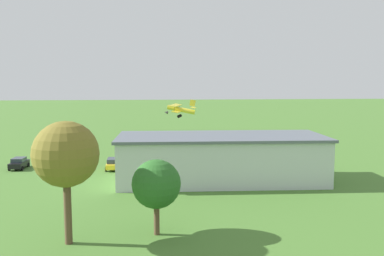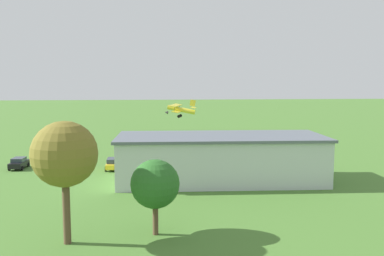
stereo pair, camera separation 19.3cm
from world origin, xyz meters
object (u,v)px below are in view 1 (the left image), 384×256
Objects in this scene: car_black at (19,163)px; person_near_hangar_door at (122,158)px; person_by_parked_cars at (278,157)px; tree_at_field_edge at (66,155)px; car_yellow at (113,164)px; tree_by_windsock at (156,184)px; hangar at (221,158)px; biplane at (180,109)px; car_silver at (65,165)px.

person_near_hangar_door reaches higher than car_black.
tree_at_field_edge is at bearing 49.18° from person_by_parked_cars.
car_yellow is at bearing 173.16° from car_black.
tree_at_field_edge is 1.53× the size of tree_by_windsock.
hangar is 25.12m from tree_at_field_edge.
biplane is at bearing -56.90° from person_by_parked_cars.
car_yellow is 25.92m from person_by_parked_cars.
hangar is at bearing 95.16° from biplane.
car_yellow is 2.57× the size of person_near_hangar_door.
biplane is 1.20× the size of tree_by_windsock.
tree_by_windsock is at bearing 124.99° from car_black.
person_near_hangar_door is (-7.76, -4.63, 0.01)m from car_silver.
car_silver reaches higher than car_black.
tree_at_field_edge is at bearing 113.45° from car_black.
person_near_hangar_door is (13.46, -12.82, -2.12)m from hangar.
tree_by_windsock is (-19.85, 28.36, 3.48)m from car_black.
hangar is 17.02m from car_yellow.
car_black is 15.07m from person_near_hangar_door.
biplane is 1.89× the size of car_black.
tree_by_windsock reaches higher than car_yellow.
tree_by_windsock is at bearing 99.18° from person_near_hangar_door.
person_near_hangar_door is 32.84m from tree_at_field_edge.
car_silver is 0.48× the size of tree_at_field_edge.
person_by_parked_cars is 24.73m from person_near_hangar_door.
car_black is 2.35× the size of person_near_hangar_door.
hangar is 30.21m from car_black.
person_near_hangar_door is (24.70, -1.26, 0.10)m from person_by_parked_cars.
car_yellow is at bearing -30.71° from hangar.
car_silver is at bearing 54.17° from biplane.
car_yellow is 2.86× the size of person_by_parked_cars.
car_yellow is at bearing -77.24° from tree_by_windsock.
hangar is 5.67× the size of car_silver.
car_yellow is at bearing 75.88° from person_near_hangar_door.
car_black is 34.79m from tree_by_windsock.
car_black is (13.80, -1.66, 0.01)m from car_yellow.
hangar is 6.01× the size of car_yellow.
car_silver is 9.04m from person_near_hangar_door.
car_silver is at bearing -64.10° from tree_by_windsock.
car_yellow is 27.60m from tree_by_windsock.
hangar is 33.79m from biplane.
person_by_parked_cars is (-11.23, -11.56, -2.22)m from hangar.
car_yellow is 1.10× the size of car_black.
tree_by_windsock is at bearing 83.95° from biplane.
car_silver is 29.40m from tree_by_windsock.
tree_at_field_edge is (15.47, 19.35, 4.17)m from hangar.
person_by_parked_cars is at bearing 123.10° from biplane.
biplane is at bearing -125.83° from car_silver.
hangar is 4.18× the size of tree_by_windsock.
car_yellow is 0.69× the size of tree_by_windsock.
hangar reaches higher than car_yellow.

